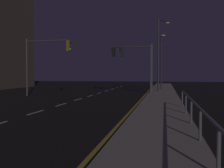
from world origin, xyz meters
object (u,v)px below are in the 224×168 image
traffic_light_mid_right (46,55)px  traffic_light_far_left (133,58)px  street_lamp_across_street (162,56)px  traffic_light_near_left (137,59)px  street_lamp_median (160,48)px

traffic_light_mid_right → traffic_light_far_left: traffic_light_mid_right is taller
street_lamp_across_street → traffic_light_mid_right: bearing=-129.9°
traffic_light_near_left → traffic_light_mid_right: traffic_light_mid_right is taller
traffic_light_mid_right → traffic_light_near_left: bearing=28.8°
traffic_light_mid_right → street_lamp_across_street: size_ratio=0.78×
traffic_light_mid_right → street_lamp_across_street: (10.41, 12.43, 0.47)m
traffic_light_near_left → street_lamp_across_street: size_ratio=0.72×
traffic_light_near_left → traffic_light_far_left: size_ratio=0.98×
traffic_light_far_left → street_lamp_median: street_lamp_median is taller
street_lamp_across_street → street_lamp_median: size_ratio=0.85×
street_lamp_across_street → traffic_light_near_left: bearing=-106.8°
street_lamp_across_street → traffic_light_far_left: bearing=-112.1°
traffic_light_near_left → traffic_light_far_left: traffic_light_far_left is taller
street_lamp_median → traffic_light_mid_right: bearing=-141.4°
traffic_light_mid_right → street_lamp_median: (10.26, 8.18, 1.20)m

